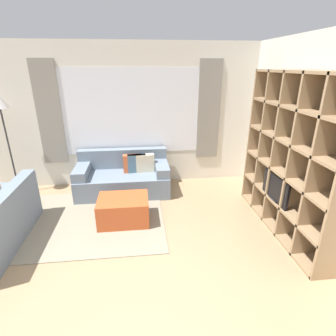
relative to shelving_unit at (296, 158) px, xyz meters
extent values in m
plane|color=#9E7F5B|center=(-2.24, -1.32, -1.10)|extent=(16.00, 16.00, 0.00)
cube|color=silver|center=(-2.24, 1.96, 0.25)|extent=(6.05, 0.07, 2.70)
cube|color=white|center=(-2.24, 1.92, 0.35)|extent=(2.67, 0.01, 1.60)
cube|color=gray|center=(-3.74, 1.91, 0.35)|extent=(0.44, 0.03, 1.90)
cube|color=gray|center=(-0.74, 1.91, 0.35)|extent=(0.44, 0.03, 1.90)
cube|color=silver|center=(0.22, 0.30, 0.25)|extent=(0.07, 4.45, 2.70)
cube|color=gray|center=(-3.11, 0.52, -1.10)|extent=(2.65, 1.89, 0.01)
cube|color=#232328|center=(0.18, 0.00, 0.01)|extent=(0.02, 2.08, 2.23)
cube|color=#997A56|center=(-0.03, -0.63, 0.01)|extent=(0.43, 0.04, 2.23)
cube|color=#997A56|center=(-0.03, -0.21, 0.01)|extent=(0.43, 0.04, 2.23)
cube|color=#997A56|center=(-0.03, 0.21, 0.01)|extent=(0.43, 0.04, 2.23)
cube|color=#997A56|center=(-0.03, 0.62, 0.01)|extent=(0.43, 0.04, 2.23)
cube|color=#997A56|center=(-0.03, 1.04, 0.01)|extent=(0.43, 0.04, 2.23)
cube|color=#997A56|center=(-0.03, 0.00, -1.09)|extent=(0.43, 2.08, 0.04)
cube|color=#997A56|center=(-0.03, 0.00, -0.66)|extent=(0.43, 2.08, 0.04)
cube|color=#997A56|center=(-0.03, 0.00, -0.21)|extent=(0.43, 2.08, 0.04)
cube|color=#997A56|center=(-0.03, 0.00, 0.23)|extent=(0.43, 2.08, 0.04)
cube|color=#997A56|center=(-0.03, 0.00, 0.68)|extent=(0.43, 2.08, 0.04)
cube|color=#997A56|center=(-0.03, 0.00, 1.11)|extent=(0.43, 2.08, 0.04)
cube|color=black|center=(-0.21, 0.02, -0.45)|extent=(0.04, 0.66, 0.38)
cube|color=black|center=(-0.19, 0.02, -0.63)|extent=(0.10, 0.24, 0.03)
cylinder|color=#388947|center=(-0.05, -0.04, 0.30)|extent=(0.09, 0.09, 0.09)
cylinder|color=#388947|center=(-0.05, 0.00, 0.73)|extent=(0.06, 0.06, 0.06)
cylinder|color=white|center=(-0.05, -0.41, 0.76)|extent=(0.09, 0.09, 0.13)
cube|color=white|center=(-0.05, 0.79, -1.00)|extent=(0.10, 0.10, 0.13)
cube|color=slate|center=(-2.45, 1.44, -0.91)|extent=(1.71, 0.84, 0.39)
cube|color=slate|center=(-2.45, 1.78, -0.52)|extent=(1.71, 0.18, 0.38)
cube|color=slate|center=(-3.18, 1.44, -0.62)|extent=(0.24, 0.78, 0.17)
cube|color=slate|center=(-1.71, 1.44, -0.62)|extent=(0.24, 0.78, 0.17)
cube|color=slate|center=(-2.18, 1.50, -0.54)|extent=(0.35, 0.15, 0.34)
cube|color=#C65B33|center=(-2.26, 1.50, -0.54)|extent=(0.34, 0.13, 0.34)
cube|color=beige|center=(-2.02, 1.50, -0.54)|extent=(0.35, 0.16, 0.34)
cube|color=slate|center=(-3.85, 0.02, -0.52)|extent=(0.18, 1.67, 0.38)
cube|color=slate|center=(-4.18, 0.74, -0.62)|extent=(0.78, 0.24, 0.17)
cube|color=#B74C23|center=(-2.40, 0.42, -0.90)|extent=(0.76, 0.57, 0.40)
cylinder|color=black|center=(-4.44, 1.65, -1.09)|extent=(0.26, 0.26, 0.02)
cylinder|color=#2D2D30|center=(-4.44, 1.65, -0.29)|extent=(0.03, 0.03, 1.58)
camera|label=1|loc=(-2.11, -3.15, 1.18)|focal=28.00mm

